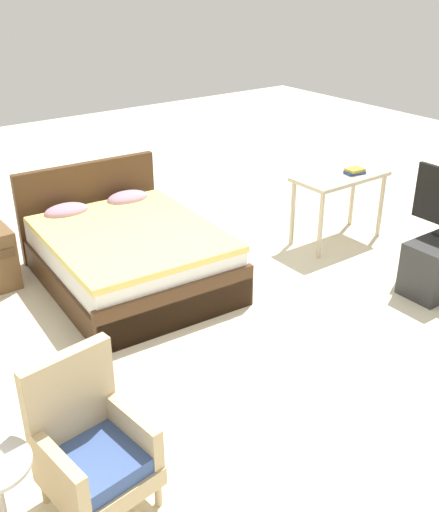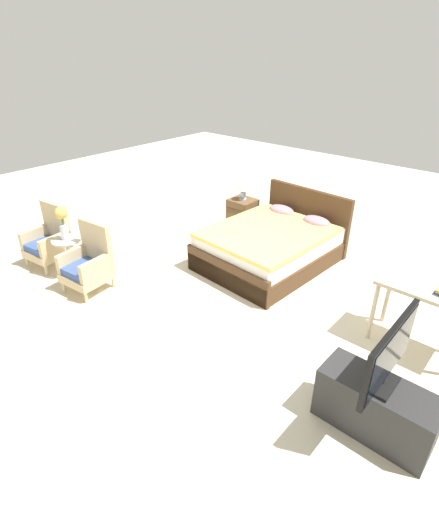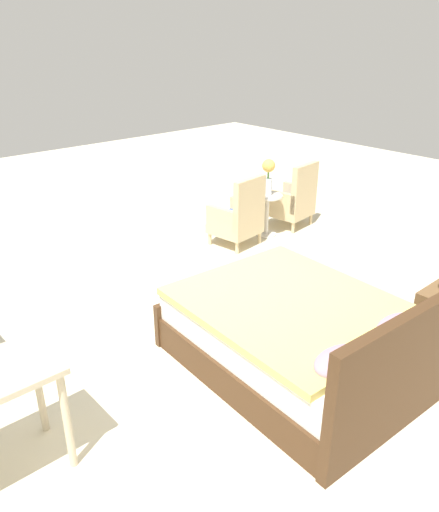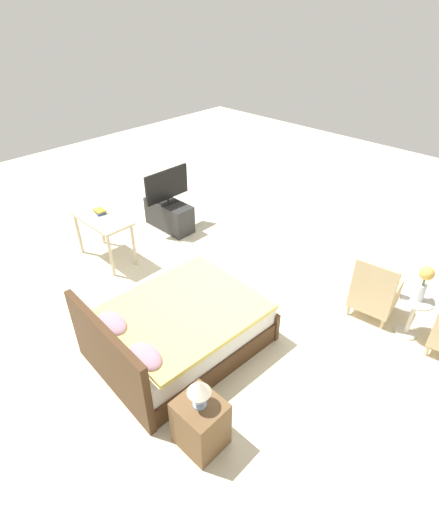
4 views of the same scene
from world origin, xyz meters
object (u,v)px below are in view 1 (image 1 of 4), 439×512
Objects in this scene: vanity_desk at (340,185)px; bed at (127,253)px; armchair_by_window_right at (91,448)px; book_stack at (355,171)px.

bed is at bearing 167.44° from vanity_desk.
armchair_by_window_right is 3.99× the size of book_stack.
vanity_desk is (3.75, 1.70, 0.27)m from armchair_by_window_right.
vanity_desk is at bearing -12.56° from bed.
armchair_by_window_right is at bearing -155.57° from vanity_desk.
bed is at bearing 166.71° from book_stack.
bed is at bearing 57.42° from armchair_by_window_right.
bed is 8.88× the size of book_stack.
bed is 1.97× the size of vanity_desk.
bed reaches higher than armchair_by_window_right.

